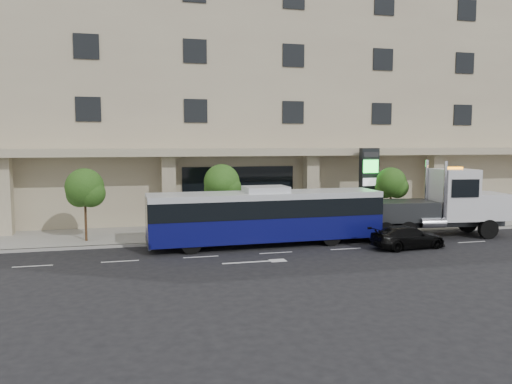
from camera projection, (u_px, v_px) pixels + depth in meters
ground at (268, 247)px, 27.92m from camera, size 120.00×120.00×0.00m
sidewalk at (248, 231)px, 32.74m from camera, size 120.00×6.00×0.15m
curb at (260, 239)px, 29.84m from camera, size 120.00×0.30×0.15m
convention_center at (220, 93)px, 41.83m from camera, size 60.00×17.60×20.00m
tree_left at (85, 190)px, 28.69m from camera, size 2.27×2.20×4.22m
tree_mid at (222, 185)px, 30.59m from camera, size 2.28×2.20×4.38m
tree_right at (391, 185)px, 33.37m from camera, size 2.10×2.00×4.04m
city_bus at (266, 215)px, 28.32m from camera, size 13.36×3.10×3.37m
tow_truck at (439, 205)px, 30.94m from camera, size 10.48×3.53×4.75m
black_sedan at (408, 237)px, 27.59m from camera, size 4.45×2.17×1.25m
signage_pylon at (369, 186)px, 34.30m from camera, size 1.36×0.61×5.32m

